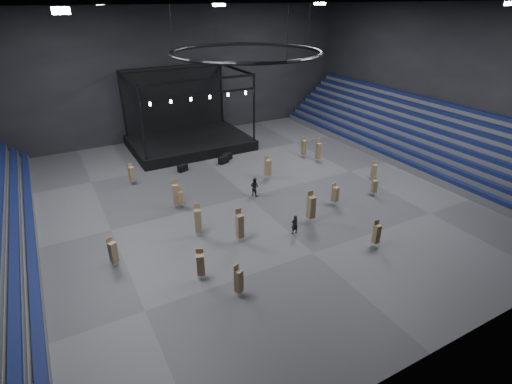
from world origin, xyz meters
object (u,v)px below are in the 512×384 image
flight_case_left (183,168)px  chair_stack_4 (311,207)px  chair_stack_5 (268,167)px  chair_stack_14 (318,151)px  flight_case_mid (224,160)px  stage (187,135)px  chair_stack_15 (198,220)px  flight_case_right (227,157)px  chair_stack_9 (201,264)px  chair_stack_8 (377,233)px  chair_stack_11 (176,193)px  man_center (295,224)px  chair_stack_2 (113,252)px  chair_stack_1 (181,198)px  crew_member (255,187)px  chair_stack_0 (374,170)px  chair_stack_3 (374,186)px  chair_stack_13 (335,194)px  chair_stack_7 (304,147)px  chair_stack_6 (239,280)px  chair_stack_10 (240,226)px  chair_stack_12 (132,174)px

flight_case_left → chair_stack_4: size_ratio=0.38×
chair_stack_5 → chair_stack_14: bearing=-4.3°
flight_case_mid → chair_stack_5: (2.21, -6.12, 0.90)m
stage → chair_stack_15: (-6.53, -20.42, -0.03)m
flight_case_right → chair_stack_9: 21.67m
chair_stack_8 → stage: bearing=102.7°
chair_stack_11 → man_center: 11.06m
chair_stack_2 → chair_stack_5: bearing=1.2°
chair_stack_8 → chair_stack_15: (-11.14, 7.80, 0.27)m
chair_stack_1 → crew_member: chair_stack_1 is taller
chair_stack_9 → crew_member: chair_stack_9 is taller
flight_case_left → chair_stack_5: size_ratio=0.43×
chair_stack_11 → chair_stack_0: bearing=-2.1°
stage → chair_stack_3: stage is taller
crew_member → chair_stack_13: bearing=-157.6°
flight_case_mid → chair_stack_7: 9.44m
flight_case_left → crew_member: crew_member is taller
chair_stack_7 → man_center: 16.88m
chair_stack_6 → stage: bearing=51.4°
chair_stack_7 → man_center: bearing=-134.8°
chair_stack_11 → chair_stack_10: bearing=-62.5°
flight_case_right → crew_member: bearing=-99.6°
chair_stack_6 → chair_stack_7: (17.37, 17.93, 0.07)m
flight_case_mid → chair_stack_13: (4.62, -13.97, 0.73)m
chair_stack_1 → man_center: 10.61m
chair_stack_0 → chair_stack_9: bearing=-145.5°
chair_stack_9 → chair_stack_10: (4.29, 2.80, 0.21)m
stage → flight_case_left: bearing=-114.0°
chair_stack_1 → chair_stack_7: size_ratio=0.77×
chair_stack_3 → chair_stack_15: size_ratio=0.67×
stage → chair_stack_6: (-6.91, -28.23, -0.26)m
chair_stack_6 → chair_stack_13: 14.66m
chair_stack_14 → chair_stack_13: bearing=-114.6°
chair_stack_6 → chair_stack_10: chair_stack_10 is taller
chair_stack_11 → chair_stack_14: 17.84m
chair_stack_3 → chair_stack_15: bearing=-172.0°
chair_stack_7 → flight_case_left: bearing=160.9°
chair_stack_1 → chair_stack_4: (8.64, -7.56, 0.44)m
chair_stack_1 → chair_stack_15: 5.09m
chair_stack_10 → chair_stack_12: size_ratio=1.28×
chair_stack_11 → chair_stack_13: size_ratio=1.28×
chair_stack_8 → chair_stack_14: (6.49, 15.95, 0.20)m
chair_stack_14 → chair_stack_0: bearing=-70.7°
chair_stack_1 → chair_stack_15: size_ratio=0.68×
chair_stack_11 → chair_stack_14: bearing=18.7°
chair_stack_9 → crew_member: 12.94m
chair_stack_1 → chair_stack_3: size_ratio=1.02×
man_center → crew_member: 7.45m
crew_member → chair_stack_9: bearing=111.6°
chair_stack_4 → chair_stack_6: (-9.32, -5.31, -0.27)m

